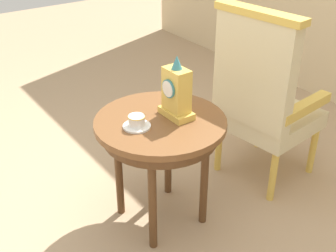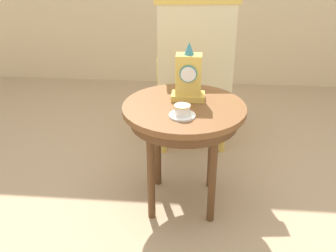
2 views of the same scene
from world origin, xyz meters
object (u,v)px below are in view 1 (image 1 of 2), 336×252
(side_table, at_px, (160,133))
(teacup_left, at_px, (137,122))
(mantel_clock, at_px, (176,93))
(armchair, at_px, (263,96))

(side_table, xyz_separation_m, teacup_left, (-0.00, -0.14, 0.11))
(mantel_clock, bearing_deg, teacup_left, -95.04)
(teacup_left, xyz_separation_m, armchair, (0.03, 0.87, -0.09))
(side_table, distance_m, teacup_left, 0.18)
(armchair, bearing_deg, teacup_left, -92.22)
(side_table, height_order, teacup_left, teacup_left)
(teacup_left, bearing_deg, mantel_clock, 84.96)
(side_table, relative_size, teacup_left, 4.89)
(side_table, distance_m, armchair, 0.73)
(teacup_left, distance_m, armchair, 0.88)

